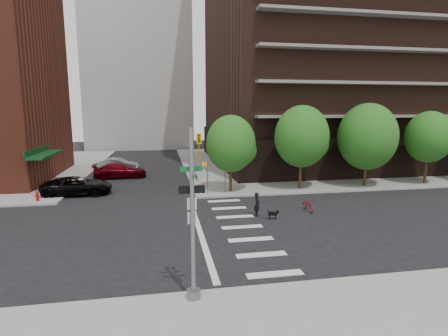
{
  "coord_description": "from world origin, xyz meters",
  "views": [
    {
      "loc": [
        -1.45,
        -18.93,
        6.7
      ],
      "look_at": [
        3.0,
        6.0,
        2.5
      ],
      "focal_mm": 28.0,
      "sensor_mm": 36.0,
      "label": 1
    }
  ],
  "objects": [
    {
      "name": "tree_c",
      "position": [
        16.0,
        8.5,
        4.45
      ],
      "size": [
        5.0,
        5.0,
        6.8
      ],
      "color": "#301E11",
      "rests_on": "sidewalk_ne"
    },
    {
      "name": "ground",
      "position": [
        0.0,
        0.0,
        0.0
      ],
      "size": [
        120.0,
        120.0,
        0.0
      ],
      "primitive_type": "plane",
      "color": "black",
      "rests_on": "ground"
    },
    {
      "name": "dog_walker",
      "position": [
        4.4,
        1.88,
        0.78
      ],
      "size": [
        0.58,
        0.39,
        1.56
      ],
      "primitive_type": "imported",
      "rotation": [
        0.0,
        0.0,
        1.53
      ],
      "color": "black",
      "rests_on": "ground"
    },
    {
      "name": "crosswalk",
      "position": [
        2.21,
        -0.0,
        0.01
      ],
      "size": [
        3.85,
        13.0,
        0.01
      ],
      "color": "silver",
      "rests_on": "ground"
    },
    {
      "name": "traffic_signal",
      "position": [
        -0.47,
        -7.49,
        2.7
      ],
      "size": [
        0.9,
        0.75,
        6.0
      ],
      "color": "slate",
      "rests_on": "sidewalk_s"
    },
    {
      "name": "fire_hydrant",
      "position": [
        -10.5,
        7.8,
        0.55
      ],
      "size": [
        0.24,
        0.24,
        0.73
      ],
      "color": "#A50C0C",
      "rests_on": "sidewalk_nw"
    },
    {
      "name": "sidewalk_ne",
      "position": [
        20.5,
        23.5,
        0.07
      ],
      "size": [
        39.0,
        33.0,
        0.15
      ],
      "primitive_type": "cube",
      "color": "gray",
      "rests_on": "ground"
    },
    {
      "name": "pedestrian_signal",
      "position": [
        2.32,
        7.92,
        1.85
      ],
      "size": [
        2.18,
        0.67,
        2.6
      ],
      "color": "slate",
      "rests_on": "sidewalk_ne"
    },
    {
      "name": "dog",
      "position": [
        5.24,
        1.13,
        0.35
      ],
      "size": [
        0.67,
        0.37,
        0.56
      ],
      "rotation": [
        0.0,
        0.0,
        -0.34
      ],
      "color": "black",
      "rests_on": "ground"
    },
    {
      "name": "tree_b",
      "position": [
        10.0,
        8.5,
        4.54
      ],
      "size": [
        4.5,
        4.5,
        6.65
      ],
      "color": "#301E11",
      "rests_on": "sidewalk_ne"
    },
    {
      "name": "parked_car_maroon",
      "position": [
        -5.65,
        16.65,
        0.74
      ],
      "size": [
        2.47,
        5.27,
        1.49
      ],
      "primitive_type": "imported",
      "rotation": [
        0.0,
        0.0,
        1.65
      ],
      "color": "#460209",
      "rests_on": "ground"
    },
    {
      "name": "tree_a",
      "position": [
        4.0,
        8.5,
        4.04
      ],
      "size": [
        4.0,
        4.0,
        5.9
      ],
      "color": "#301E11",
      "rests_on": "sidewalk_ne"
    },
    {
      "name": "parked_car_silver",
      "position": [
        -6.3,
        20.82,
        0.73
      ],
      "size": [
        1.97,
        4.56,
        1.46
      ],
      "primitive_type": "imported",
      "rotation": [
        0.0,
        0.0,
        1.47
      ],
      "color": "#A5A8AC",
      "rests_on": "ground"
    },
    {
      "name": "scooter",
      "position": [
        8.13,
        2.51,
        0.41
      ],
      "size": [
        0.57,
        1.57,
        0.82
      ],
      "primitive_type": "imported",
      "rotation": [
        0.0,
        0.0,
        0.02
      ],
      "color": "maroon",
      "rests_on": "ground"
    },
    {
      "name": "tree_d",
      "position": [
        22.0,
        8.5,
        4.34
      ],
      "size": [
        4.0,
        4.0,
        6.2
      ],
      "color": "#301E11",
      "rests_on": "sidewalk_ne"
    },
    {
      "name": "parked_car_black",
      "position": [
        -8.2,
        9.9,
        0.74
      ],
      "size": [
        2.74,
        5.43,
        1.47
      ],
      "primitive_type": "imported",
      "rotation": [
        0.0,
        0.0,
        1.63
      ],
      "color": "black",
      "rests_on": "ground"
    }
  ]
}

